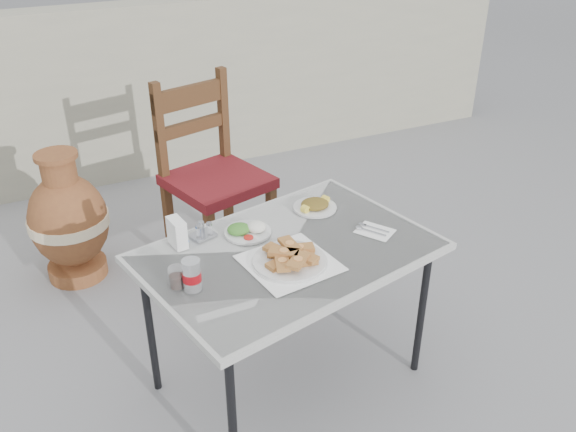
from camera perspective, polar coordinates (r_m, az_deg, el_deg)
name	(u,v)px	position (r m, az deg, el deg)	size (l,w,h in m)	color
ground	(286,395)	(2.69, -0.23, -16.44)	(80.00, 80.00, 0.00)	slate
cafe_table	(289,259)	(2.38, 0.06, -4.03)	(1.24, 0.97, 0.67)	black
pide_plate	(290,257)	(2.25, 0.15, -3.83)	(0.35, 0.35, 0.06)	white
salad_rice_plate	(247,230)	(2.45, -3.85, -1.29)	(0.19, 0.19, 0.05)	silver
salad_chopped_plate	(315,205)	(2.63, 2.53, 1.01)	(0.19, 0.19, 0.04)	silver
soda_can	(192,275)	(2.13, -8.99, -5.48)	(0.07, 0.07, 0.12)	white
cola_glass	(176,279)	(2.16, -10.41, -5.78)	(0.05, 0.05, 0.08)	white
napkin_holder	(177,233)	(2.38, -10.33, -1.54)	(0.07, 0.10, 0.11)	white
condiment_caddy	(203,232)	(2.44, -7.96, -1.48)	(0.11, 0.10, 0.07)	silver
cutlery_napkin	(372,230)	(2.49, 7.89, -1.34)	(0.17, 0.18, 0.01)	white
chair	(212,175)	(3.25, -7.10, 3.80)	(0.57, 0.57, 1.05)	#3A1F10
terracotta_urn	(69,221)	(3.41, -19.82, -0.47)	(0.42, 0.42, 0.73)	brown
back_wall	(134,93)	(4.48, -14.23, 11.11)	(6.00, 0.25, 1.20)	#9B9781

